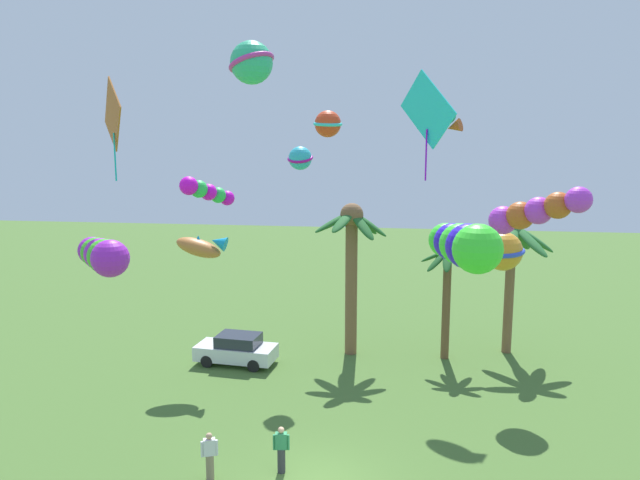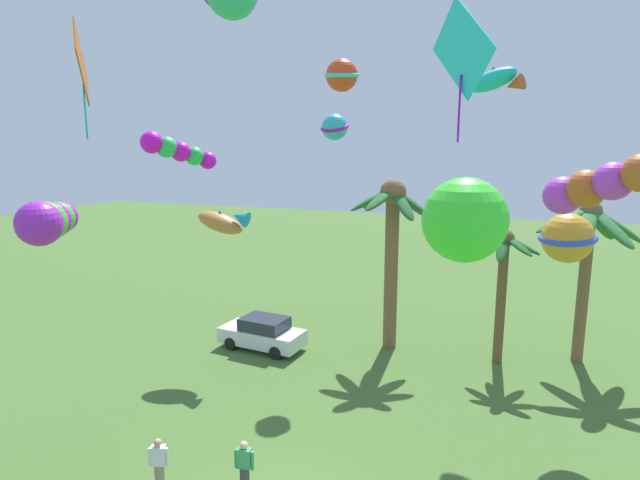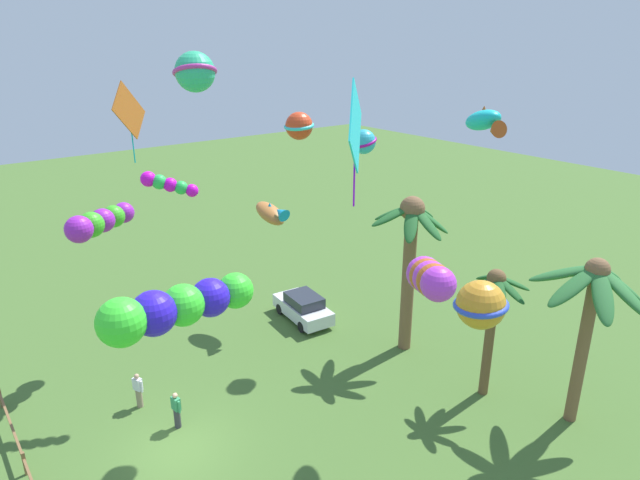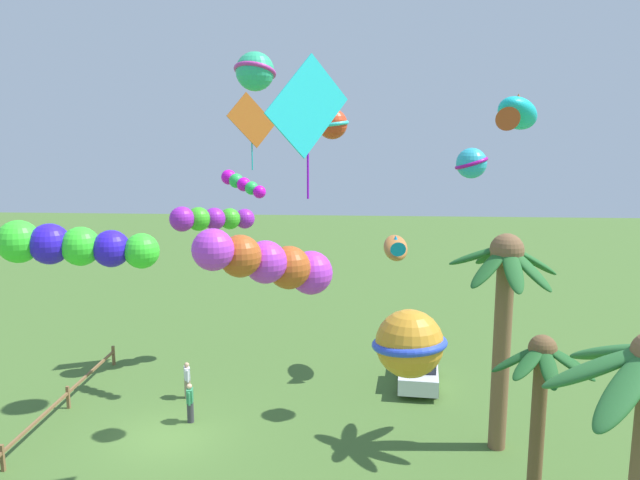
% 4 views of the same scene
% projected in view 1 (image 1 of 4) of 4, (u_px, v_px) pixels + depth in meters
% --- Properties ---
extents(palm_tree_0, '(4.47, 4.56, 7.07)m').
position_uv_depth(palm_tree_0, '(511.00, 250.00, 29.72)').
color(palm_tree_0, brown).
rests_on(palm_tree_0, ground).
extents(palm_tree_1, '(3.76, 3.93, 7.85)m').
position_uv_depth(palm_tree_1, '(351.00, 247.00, 29.53)').
color(palm_tree_1, brown).
rests_on(palm_tree_1, ground).
extents(palm_tree_2, '(2.86, 2.77, 5.87)m').
position_uv_depth(palm_tree_2, '(447.00, 276.00, 29.03)').
color(palm_tree_2, brown).
rests_on(palm_tree_2, ground).
extents(parked_car_0, '(4.04, 2.06, 1.51)m').
position_uv_depth(parked_car_0, '(237.00, 349.00, 28.79)').
color(parked_car_0, silver).
rests_on(parked_car_0, ground).
extents(spectator_0, '(0.55, 0.28, 1.59)m').
position_uv_depth(spectator_0, '(281.00, 449.00, 19.15)').
color(spectator_0, '#38383D').
rests_on(spectator_0, ground).
extents(spectator_1, '(0.52, 0.35, 1.59)m').
position_uv_depth(spectator_1, '(210.00, 456.00, 18.76)').
color(spectator_1, gray).
rests_on(spectator_1, ground).
extents(kite_tube_0, '(1.65, 4.52, 1.46)m').
position_uv_depth(kite_tube_0, '(462.00, 245.00, 15.58)').
color(kite_tube_0, '#3CEE31').
extents(kite_ball_1, '(2.59, 2.59, 1.66)m').
position_uv_depth(kite_ball_1, '(503.00, 251.00, 24.76)').
color(kite_ball_1, orange).
extents(kite_diamond_2, '(1.63, 1.97, 3.50)m').
position_uv_depth(kite_diamond_2, '(113.00, 116.00, 19.85)').
color(kite_diamond_2, '#BD5E1B').
extents(kite_tube_3, '(3.03, 3.52, 1.29)m').
position_uv_depth(kite_tube_3, '(102.00, 255.00, 18.60)').
color(kite_tube_3, purple).
extents(kite_fish_4, '(2.57, 1.15, 1.37)m').
position_uv_depth(kite_fish_4, '(201.00, 247.00, 27.10)').
color(kite_fish_4, '#C17234').
extents(kite_ball_5, '(1.37, 1.36, 1.14)m').
position_uv_depth(kite_ball_5, '(300.00, 158.00, 28.29)').
color(kite_ball_5, '#2DB4CD').
extents(kite_ball_6, '(2.00, 2.02, 1.46)m').
position_uv_depth(kite_ball_6, '(251.00, 63.00, 19.85)').
color(kite_ball_6, '#2EC082').
extents(kite_fish_7, '(2.42, 1.75, 1.23)m').
position_uv_depth(kite_fish_7, '(439.00, 122.00, 27.10)').
color(kite_fish_7, '#17C4C8').
extents(kite_ball_8, '(1.44, 1.45, 1.04)m').
position_uv_depth(kite_ball_8, '(328.00, 124.00, 22.78)').
color(kite_ball_8, '#E6401D').
extents(kite_tube_9, '(3.14, 2.92, 1.98)m').
position_uv_depth(kite_tube_9, '(534.00, 212.00, 21.17)').
color(kite_tube_9, '#C137DE').
extents(kite_diamond_10, '(2.01, 2.22, 4.10)m').
position_uv_depth(kite_diamond_10, '(427.00, 111.00, 21.66)').
color(kite_diamond_10, '#24DADE').
extents(kite_tube_11, '(1.44, 2.00, 1.09)m').
position_uv_depth(kite_tube_11, '(206.00, 191.00, 19.89)').
color(kite_tube_11, '#ED10E2').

